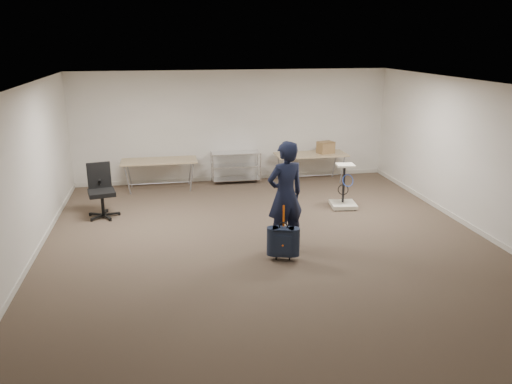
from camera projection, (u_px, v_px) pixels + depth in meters
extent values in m
plane|color=#46362A|center=(270.00, 246.00, 8.83)|extent=(9.00, 9.00, 0.00)
plane|color=beige|center=(234.00, 126.00, 12.65)|extent=(8.00, 0.00, 8.00)
plane|color=beige|center=(384.00, 302.00, 4.20)|extent=(8.00, 0.00, 8.00)
plane|color=beige|center=(19.00, 182.00, 7.72)|extent=(0.00, 9.00, 9.00)
plane|color=beige|center=(484.00, 160.00, 9.12)|extent=(0.00, 9.00, 9.00)
plane|color=white|center=(272.00, 86.00, 8.01)|extent=(8.00, 8.00, 0.00)
cube|color=beige|center=(234.00, 178.00, 13.04)|extent=(8.00, 0.02, 0.10)
cube|color=beige|center=(31.00, 262.00, 8.12)|extent=(0.02, 9.00, 0.10)
cube|color=beige|center=(474.00, 229.00, 9.52)|extent=(0.02, 9.00, 0.10)
cube|color=#9E8561|center=(159.00, 161.00, 12.00)|extent=(1.80, 0.75, 0.03)
cylinder|color=#9A9CA2|center=(160.00, 183.00, 12.17)|extent=(1.50, 0.02, 0.02)
cylinder|color=#9A9CA2|center=(128.00, 180.00, 11.70)|extent=(0.13, 0.04, 0.69)
cylinder|color=#9A9CA2|center=(192.00, 177.00, 11.96)|extent=(0.13, 0.04, 0.69)
cylinder|color=#9A9CA2|center=(129.00, 174.00, 12.26)|extent=(0.13, 0.04, 0.69)
cylinder|color=#9A9CA2|center=(190.00, 171.00, 12.52)|extent=(0.13, 0.04, 0.69)
cube|color=#9E8561|center=(311.00, 154.00, 12.67)|extent=(1.80, 0.75, 0.03)
cylinder|color=#9A9CA2|center=(310.00, 176.00, 12.84)|extent=(1.50, 0.02, 0.02)
cylinder|color=#9A9CA2|center=(285.00, 173.00, 12.36)|extent=(0.13, 0.04, 0.69)
cylinder|color=#9A9CA2|center=(342.00, 170.00, 12.63)|extent=(0.13, 0.04, 0.69)
cylinder|color=#9A9CA2|center=(279.00, 167.00, 12.93)|extent=(0.13, 0.04, 0.69)
cylinder|color=#9A9CA2|center=(335.00, 164.00, 13.19)|extent=(0.13, 0.04, 0.69)
cylinder|color=silver|center=(213.00, 171.00, 12.35)|extent=(0.02, 0.02, 0.80)
cylinder|color=silver|center=(261.00, 168.00, 12.56)|extent=(0.02, 0.02, 0.80)
cylinder|color=silver|center=(211.00, 166.00, 12.77)|extent=(0.02, 0.02, 0.80)
cylinder|color=silver|center=(257.00, 164.00, 12.98)|extent=(0.02, 0.02, 0.80)
cube|color=silver|center=(236.00, 179.00, 12.75)|extent=(1.20, 0.45, 0.02)
cube|color=silver|center=(236.00, 165.00, 12.65)|extent=(1.20, 0.45, 0.02)
cube|color=silver|center=(236.00, 153.00, 12.55)|extent=(1.20, 0.45, 0.01)
imported|color=black|center=(285.00, 195.00, 8.58)|extent=(0.79, 0.64, 1.90)
cube|color=#151E2F|center=(283.00, 241.00, 8.21)|extent=(0.39, 0.29, 0.48)
cube|color=black|center=(283.00, 255.00, 8.30)|extent=(0.34, 0.22, 0.03)
cylinder|color=black|center=(276.00, 258.00, 8.30)|extent=(0.04, 0.07, 0.06)
cylinder|color=black|center=(289.00, 258.00, 8.28)|extent=(0.04, 0.07, 0.06)
torus|color=black|center=(283.00, 226.00, 8.13)|extent=(0.15, 0.06, 0.15)
cube|color=#FF660D|center=(284.00, 216.00, 8.09)|extent=(0.03, 0.01, 0.37)
cylinder|color=black|center=(104.00, 215.00, 10.29)|extent=(0.67, 0.67, 0.10)
cylinder|color=black|center=(103.00, 204.00, 10.22)|extent=(0.07, 0.07, 0.45)
cube|color=black|center=(102.00, 193.00, 10.15)|extent=(0.61, 0.61, 0.09)
cube|color=black|center=(99.00, 175.00, 10.27)|extent=(0.47, 0.16, 0.54)
cube|color=beige|center=(343.00, 205.00, 10.87)|extent=(0.59, 0.59, 0.08)
cylinder|color=black|center=(337.00, 210.00, 10.64)|extent=(0.06, 0.06, 0.04)
cylinder|color=black|center=(343.00, 184.00, 10.78)|extent=(0.05, 0.05, 0.84)
cube|color=beige|center=(345.00, 165.00, 10.61)|extent=(0.41, 0.36, 0.04)
torus|color=blue|center=(348.00, 180.00, 10.63)|extent=(0.28, 0.14, 0.26)
cube|color=olive|center=(326.00, 147.00, 12.70)|extent=(0.46, 0.40, 0.29)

